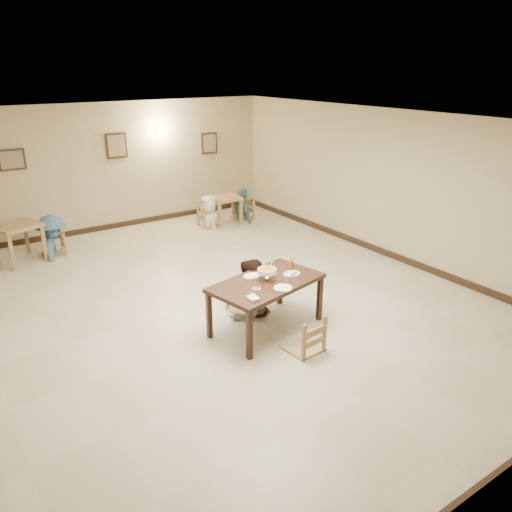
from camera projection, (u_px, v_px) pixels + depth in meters
floor at (222, 300)px, 8.61m from camera, size 10.00×10.00×0.00m
ceiling at (217, 121)px, 7.53m from camera, size 10.00×10.00×0.00m
wall_back at (114, 167)px, 11.93m from camera, size 10.00×0.00×10.00m
wall_right at (389, 185)px, 10.17m from camera, size 0.00×10.00×10.00m
baseboard_back at (120, 225)px, 12.42m from camera, size 8.00×0.06×0.12m
baseboard_front at (487, 484)px, 4.75m from camera, size 8.00×0.06×0.12m
baseboard_right at (381, 251)px, 10.67m from camera, size 0.06×10.00×0.12m
picture_a at (12, 160)px, 10.59m from camera, size 0.55×0.04×0.45m
picture_b at (116, 146)px, 11.77m from camera, size 0.50×0.04×0.60m
picture_c at (209, 143)px, 13.13m from camera, size 0.45×0.04×0.55m
wall_sconce at (159, 129)px, 12.24m from camera, size 0.16×0.05×0.22m
main_table at (266, 286)px, 7.43m from camera, size 1.85×1.28×0.79m
chair_far at (244, 284)px, 8.07m from camera, size 0.45×0.45×0.95m
chair_near at (304, 317)px, 6.94m from camera, size 0.48×0.48×1.03m
main_diner at (249, 261)px, 7.86m from camera, size 1.05×0.92×1.81m
curry_warmer at (267, 271)px, 7.38m from camera, size 0.31×0.28×0.25m
rice_plate_far at (252, 276)px, 7.54m from camera, size 0.29×0.29×0.07m
rice_plate_near at (283, 288)px, 7.14m from camera, size 0.27×0.27×0.06m
fried_plate at (292, 273)px, 7.62m from camera, size 0.28×0.28×0.06m
chili_dish at (257, 289)px, 7.11m from camera, size 0.12×0.12×0.03m
napkin_cutlery at (253, 298)px, 6.83m from camera, size 0.17×0.26×0.03m
drink_glass at (292, 262)px, 7.91m from camera, size 0.07×0.07×0.14m
bg_table_left at (17, 231)px, 10.03m from camera, size 1.01×1.01×0.80m
bg_table_right at (226, 202)px, 12.59m from camera, size 0.81×0.81×0.69m
bg_chair_lr at (52, 234)px, 10.45m from camera, size 0.45×0.45×0.95m
bg_chair_rl at (208, 208)px, 12.34m from camera, size 0.45×0.45×0.96m
bg_chair_rr at (242, 199)px, 12.92m from camera, size 0.51×0.51×1.08m
bg_diner_b at (49, 216)px, 10.31m from camera, size 0.82×1.21×1.74m
bg_diner_c at (208, 195)px, 12.23m from camera, size 0.56×0.81×1.59m
bg_diner_d at (242, 188)px, 12.81m from camera, size 0.53×1.02×1.67m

